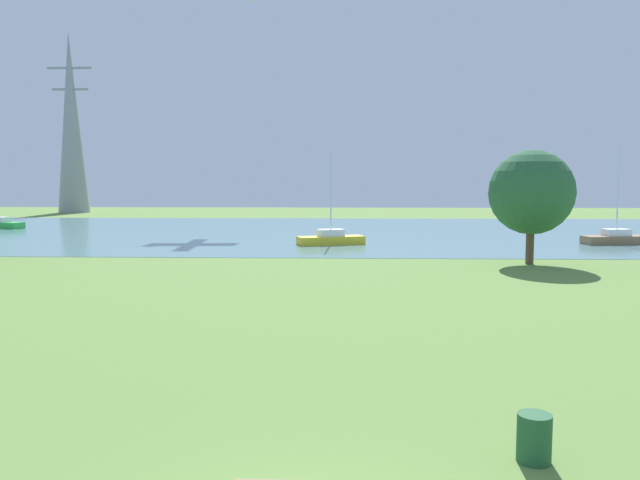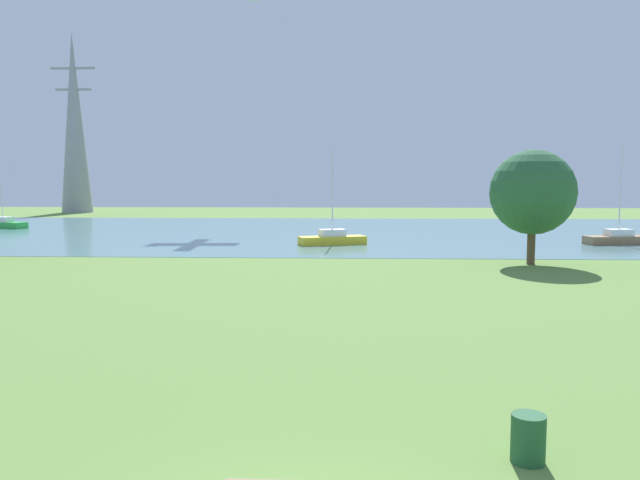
# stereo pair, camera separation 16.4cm
# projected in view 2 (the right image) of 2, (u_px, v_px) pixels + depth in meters

# --- Properties ---
(ground_plane) EXTENTS (160.00, 160.00, 0.00)m
(ground_plane) POSITION_uv_depth(u_px,v_px,m) (336.00, 279.00, 29.44)
(ground_plane) COLOR olive
(litter_bin) EXTENTS (0.56, 0.56, 0.80)m
(litter_bin) POSITION_uv_depth(u_px,v_px,m) (528.00, 438.00, 10.27)
(litter_bin) COLOR #1E512D
(litter_bin) RESTS_ON ground
(water_surface) EXTENTS (140.00, 40.00, 0.02)m
(water_surface) POSITION_uv_depth(u_px,v_px,m) (342.00, 231.00, 57.29)
(water_surface) COLOR slate
(water_surface) RESTS_ON ground
(sailboat_brown) EXTENTS (4.99, 2.29, 7.36)m
(sailboat_brown) POSITION_uv_depth(u_px,v_px,m) (618.00, 238.00, 45.59)
(sailboat_brown) COLOR brown
(sailboat_brown) RESTS_ON water_surface
(sailboat_yellow) EXTENTS (5.03, 2.98, 6.77)m
(sailboat_yellow) POSITION_uv_depth(u_px,v_px,m) (332.00, 238.00, 45.39)
(sailboat_yellow) COLOR yellow
(sailboat_yellow) RESTS_ON water_surface
(sailboat_green) EXTENTS (5.03, 2.81, 7.79)m
(sailboat_green) POSITION_uv_depth(u_px,v_px,m) (3.00, 223.00, 61.21)
(sailboat_green) COLOR green
(sailboat_green) RESTS_ON water_surface
(tree_east_near) EXTENTS (4.64, 4.64, 6.29)m
(tree_east_near) POSITION_uv_depth(u_px,v_px,m) (533.00, 193.00, 34.41)
(tree_east_near) COLOR brown
(tree_east_near) RESTS_ON ground
(electricity_pylon) EXTENTS (6.40, 4.40, 25.86)m
(electricity_pylon) POSITION_uv_depth(u_px,v_px,m) (75.00, 123.00, 90.84)
(electricity_pylon) COLOR gray
(electricity_pylon) RESTS_ON ground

